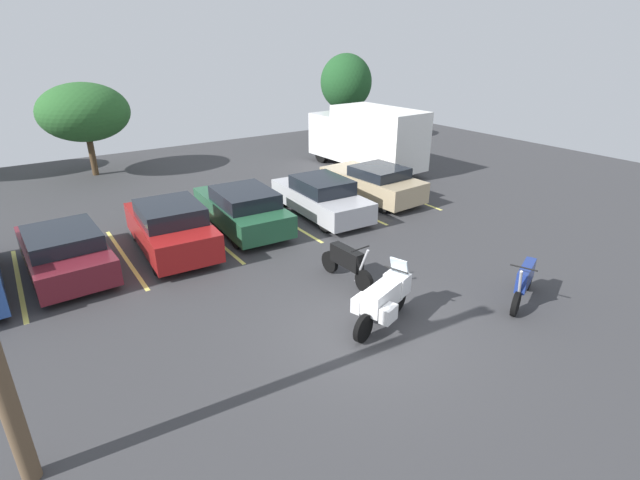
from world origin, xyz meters
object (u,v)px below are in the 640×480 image
(motorcycle_touring, at_px, (384,298))
(box_truck, at_px, (367,137))
(car_green, at_px, (242,208))
(car_silver, at_px, (321,197))
(motorcycle_second, at_px, (524,281))
(car_maroon, at_px, (65,251))
(motorcycle_third, at_px, (347,262))
(car_red, at_px, (171,227))
(car_tan, at_px, (373,182))

(motorcycle_touring, xyz_separation_m, box_truck, (8.64, 11.20, 0.93))
(car_green, distance_m, car_silver, 3.06)
(motorcycle_second, relative_size, car_maroon, 0.46)
(motorcycle_second, xyz_separation_m, motorcycle_third, (-3.03, 3.35, 0.00))
(motorcycle_touring, distance_m, car_red, 7.39)
(motorcycle_touring, distance_m, box_truck, 14.18)
(motorcycle_second, height_order, car_tan, car_tan)
(car_silver, bearing_deg, car_red, -179.36)
(car_red, height_order, car_silver, car_red)
(motorcycle_second, distance_m, car_maroon, 12.42)
(car_tan, bearing_deg, car_green, 179.37)
(motorcycle_touring, xyz_separation_m, car_red, (-2.74, 6.86, 0.08))
(car_green, distance_m, car_tan, 5.84)
(car_red, xyz_separation_m, box_truck, (11.38, 4.34, 0.85))
(motorcycle_third, bearing_deg, car_tan, 44.59)
(box_truck, bearing_deg, car_tan, -126.32)
(car_red, height_order, box_truck, box_truck)
(car_red, xyz_separation_m, car_tan, (8.50, 0.42, -0.07))
(motorcycle_touring, height_order, car_green, car_green)
(motorcycle_touring, xyz_separation_m, car_green, (-0.08, 7.34, 0.03))
(car_green, xyz_separation_m, box_truck, (8.72, 3.86, 0.89))
(car_maroon, distance_m, car_silver, 8.66)
(car_green, relative_size, car_tan, 1.03)
(motorcycle_touring, distance_m, car_maroon, 9.07)
(car_tan, relative_size, box_truck, 0.70)
(motorcycle_third, bearing_deg, motorcycle_touring, -104.02)
(car_maroon, relative_size, car_green, 0.91)
(car_tan, bearing_deg, motorcycle_touring, -128.35)
(car_red, relative_size, car_tan, 0.96)
(motorcycle_third, distance_m, car_silver, 5.37)
(car_silver, bearing_deg, car_maroon, 179.21)
(motorcycle_third, bearing_deg, motorcycle_second, -47.90)
(car_maroon, distance_m, car_green, 5.64)
(motorcycle_third, xyz_separation_m, car_silver, (2.41, 4.79, 0.10))
(motorcycle_touring, bearing_deg, car_tan, 51.65)
(motorcycle_touring, xyz_separation_m, car_tan, (5.76, 7.28, 0.01))
(motorcycle_second, height_order, motorcycle_third, motorcycle_third)
(car_green, height_order, box_truck, box_truck)
(car_green, bearing_deg, car_red, -169.64)
(motorcycle_touring, height_order, motorcycle_third, motorcycle_touring)
(motorcycle_third, relative_size, car_maroon, 0.48)
(motorcycle_third, height_order, car_red, car_red)
(motorcycle_touring, xyz_separation_m, motorcycle_second, (3.56, -1.22, -0.11))
(car_red, relative_size, box_truck, 0.67)
(motorcycle_third, relative_size, box_truck, 0.31)
(motorcycle_third, distance_m, car_tan, 7.34)
(car_green, bearing_deg, box_truck, 23.85)
(car_red, bearing_deg, motorcycle_second, -52.08)
(motorcycle_third, bearing_deg, car_maroon, 141.79)
(motorcycle_second, bearing_deg, car_red, 127.92)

